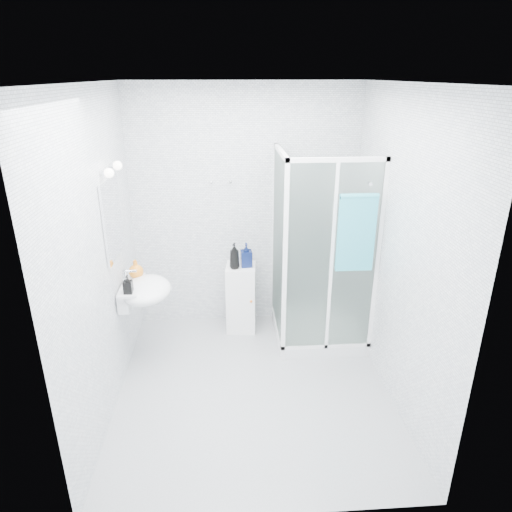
{
  "coord_description": "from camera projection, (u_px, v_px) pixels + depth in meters",
  "views": [
    {
      "loc": [
        -0.21,
        -3.4,
        2.66
      ],
      "look_at": [
        0.05,
        0.35,
        1.15
      ],
      "focal_mm": 32.0,
      "sensor_mm": 36.0,
      "label": 1
    }
  ],
  "objects": [
    {
      "name": "room",
      "position": [
        253.0,
        255.0,
        3.66
      ],
      "size": [
        2.4,
        2.6,
        2.6
      ],
      "color": "white",
      "rests_on": "ground"
    },
    {
      "name": "shower_enclosure",
      "position": [
        313.0,
        302.0,
        4.73
      ],
      "size": [
        0.9,
        0.95,
        2.0
      ],
      "color": "white",
      "rests_on": "ground"
    },
    {
      "name": "wall_basin",
      "position": [
        143.0,
        290.0,
        4.2
      ],
      "size": [
        0.46,
        0.56,
        0.35
      ],
      "color": "white",
      "rests_on": "ground"
    },
    {
      "name": "mirror",
      "position": [
        113.0,
        218.0,
        3.93
      ],
      "size": [
        0.02,
        0.6,
        0.7
      ],
      "primitive_type": "cube",
      "color": "white",
      "rests_on": "room"
    },
    {
      "name": "vanity_lights",
      "position": [
        113.0,
        169.0,
        3.78
      ],
      "size": [
        0.1,
        0.4,
        0.08
      ],
      "color": "silver",
      "rests_on": "room"
    },
    {
      "name": "wall_hooks",
      "position": [
        221.0,
        182.0,
        4.69
      ],
      "size": [
        0.23,
        0.06,
        0.03
      ],
      "color": "silver",
      "rests_on": "room"
    },
    {
      "name": "storage_cabinet",
      "position": [
        241.0,
        298.0,
        4.98
      ],
      "size": [
        0.34,
        0.35,
        0.75
      ],
      "rotation": [
        0.0,
        0.0,
        -0.09
      ],
      "color": "white",
      "rests_on": "ground"
    },
    {
      "name": "hand_towel",
      "position": [
        356.0,
        231.0,
        4.04
      ],
      "size": [
        0.34,
        0.05,
        0.72
      ],
      "color": "#30A1B6",
      "rests_on": "shower_enclosure"
    },
    {
      "name": "shampoo_bottle_a",
      "position": [
        234.0,
        256.0,
        4.74
      ],
      "size": [
        0.13,
        0.13,
        0.28
      ],
      "primitive_type": "imported",
      "rotation": [
        0.0,
        0.0,
        -0.29
      ],
      "color": "black",
      "rests_on": "storage_cabinet"
    },
    {
      "name": "shampoo_bottle_b",
      "position": [
        246.0,
        255.0,
        4.8
      ],
      "size": [
        0.12,
        0.13,
        0.26
      ],
      "primitive_type": "imported",
      "rotation": [
        0.0,
        0.0,
        0.08
      ],
      "color": "#0A1641",
      "rests_on": "storage_cabinet"
    },
    {
      "name": "soap_dispenser_orange",
      "position": [
        136.0,
        269.0,
        4.28
      ],
      "size": [
        0.18,
        0.18,
        0.18
      ],
      "primitive_type": "imported",
      "rotation": [
        0.0,
        0.0,
        -0.42
      ],
      "color": "orange",
      "rests_on": "wall_basin"
    },
    {
      "name": "soap_dispenser_black",
      "position": [
        128.0,
        284.0,
        3.98
      ],
      "size": [
        0.08,
        0.08,
        0.17
      ],
      "primitive_type": "imported",
      "rotation": [
        0.0,
        0.0,
        -0.04
      ],
      "color": "black",
      "rests_on": "wall_basin"
    }
  ]
}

